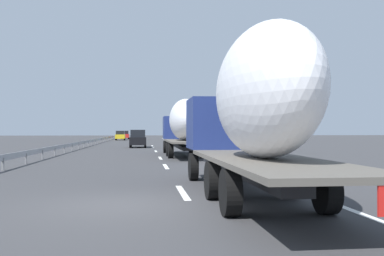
# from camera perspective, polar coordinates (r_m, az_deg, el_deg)

# --- Properties ---
(ground_plane) EXTENTS (260.00, 260.00, 0.00)m
(ground_plane) POSITION_cam_1_polar(r_m,az_deg,el_deg) (51.27, -7.14, -2.47)
(ground_plane) COLOR #38383A
(lane_stripe_0) EXTENTS (3.20, 0.20, 0.01)m
(lane_stripe_0) POSITION_cam_1_polar(r_m,az_deg,el_deg) (13.42, -1.24, -8.40)
(lane_stripe_0) COLOR white
(lane_stripe_0) RESTS_ON ground_plane
(lane_stripe_1) EXTENTS (3.20, 0.20, 0.01)m
(lane_stripe_1) POSITION_cam_1_polar(r_m,az_deg,el_deg) (23.03, -3.45, -5.04)
(lane_stripe_1) COLOR white
(lane_stripe_1) RESTS_ON ground_plane
(lane_stripe_2) EXTENTS (3.20, 0.20, 0.01)m
(lane_stripe_2) POSITION_cam_1_polar(r_m,az_deg,el_deg) (30.17, -4.17, -3.94)
(lane_stripe_2) COLOR white
(lane_stripe_2) RESTS_ON ground_plane
(lane_stripe_3) EXTENTS (3.20, 0.20, 0.01)m
(lane_stripe_3) POSITION_cam_1_polar(r_m,az_deg,el_deg) (40.30, -4.75, -3.04)
(lane_stripe_3) COLOR white
(lane_stripe_3) RESTS_ON ground_plane
(lane_stripe_4) EXTENTS (3.20, 0.20, 0.01)m
(lane_stripe_4) POSITION_cam_1_polar(r_m,az_deg,el_deg) (50.42, -5.10, -2.50)
(lane_stripe_4) COLOR white
(lane_stripe_4) RESTS_ON ground_plane
(lane_stripe_5) EXTENTS (3.20, 0.20, 0.01)m
(lane_stripe_5) POSITION_cam_1_polar(r_m,az_deg,el_deg) (55.26, -5.22, -2.32)
(lane_stripe_5) COLOR white
(lane_stripe_5) RESTS_ON ground_plane
(edge_line_right) EXTENTS (110.00, 0.20, 0.01)m
(edge_line_right) POSITION_cam_1_polar(r_m,az_deg,el_deg) (56.48, -1.48, -2.28)
(edge_line_right) COLOR white
(edge_line_right) RESTS_ON ground_plane
(truck_lead) EXTENTS (13.48, 2.55, 4.14)m
(truck_lead) POSITION_cam_1_polar(r_m,az_deg,el_deg) (32.31, -1.12, 0.54)
(truck_lead) COLOR navy
(truck_lead) RESTS_ON ground_plane
(truck_trailing) EXTENTS (12.86, 2.55, 4.51)m
(truck_trailing) POSITION_cam_1_polar(r_m,az_deg,el_deg) (12.21, 7.82, 2.59)
(truck_trailing) COLOR navy
(truck_trailing) RESTS_ON ground_plane
(car_black_suv) EXTENTS (4.61, 1.86, 2.00)m
(car_black_suv) POSITION_cam_1_polar(r_m,az_deg,el_deg) (49.70, -7.08, -1.40)
(car_black_suv) COLOR black
(car_black_suv) RESTS_ON ground_plane
(car_red_compact) EXTENTS (4.17, 1.81, 1.90)m
(car_red_compact) POSITION_cam_1_polar(r_m,az_deg,el_deg) (100.71, -8.74, -0.90)
(car_red_compact) COLOR red
(car_red_compact) RESTS_ON ground_plane
(car_yellow_coupe) EXTENTS (4.15, 1.89, 1.89)m
(car_yellow_coupe) POSITION_cam_1_polar(r_m,az_deg,el_deg) (88.63, -9.35, -0.97)
(car_yellow_coupe) COLOR gold
(car_yellow_coupe) RESTS_ON ground_plane
(road_sign) EXTENTS (0.10, 0.90, 3.39)m
(road_sign) POSITION_cam_1_polar(r_m,az_deg,el_deg) (53.71, 0.06, 0.11)
(road_sign) COLOR gray
(road_sign) RESTS_ON ground_plane
(tree_0) EXTENTS (2.94, 2.94, 7.26)m
(tree_0) POSITION_cam_1_polar(r_m,az_deg,el_deg) (83.56, 0.22, 1.43)
(tree_0) COLOR #472D19
(tree_0) RESTS_ON ground_plane
(tree_1) EXTENTS (2.44, 2.44, 7.33)m
(tree_1) POSITION_cam_1_polar(r_m,az_deg,el_deg) (37.93, 8.99, 3.53)
(tree_1) COLOR #472D19
(tree_1) RESTS_ON ground_plane
(tree_2) EXTENTS (2.44, 2.44, 7.13)m
(tree_2) POSITION_cam_1_polar(r_m,az_deg,el_deg) (66.61, 2.60, 1.82)
(tree_2) COLOR #472D19
(tree_2) RESTS_ON ground_plane
(tree_3) EXTENTS (2.68, 2.68, 6.55)m
(tree_3) POSITION_cam_1_polar(r_m,az_deg,el_deg) (78.09, 0.93, 1.30)
(tree_3) COLOR #472D19
(tree_3) RESTS_ON ground_plane
(tree_4) EXTENTS (3.34, 3.34, 6.81)m
(tree_4) POSITION_cam_1_polar(r_m,az_deg,el_deg) (73.01, 3.37, 1.51)
(tree_4) COLOR #472D19
(tree_4) RESTS_ON ground_plane
(guardrail_median) EXTENTS (94.00, 0.10, 0.76)m
(guardrail_median) POSITION_cam_1_polar(r_m,az_deg,el_deg) (54.65, -13.40, -1.73)
(guardrail_median) COLOR #9EA0A5
(guardrail_median) RESTS_ON ground_plane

